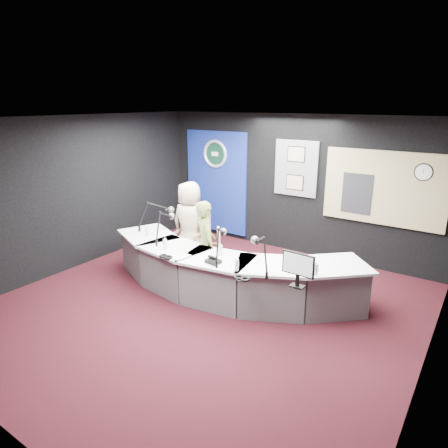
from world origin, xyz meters
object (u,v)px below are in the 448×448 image
Objects in this scene: broadcast_desk at (223,272)px; armchair_left at (190,238)px; person_man at (190,223)px; armchair_right at (206,259)px; person_woman at (206,243)px.

broadcast_desk is 4.34× the size of armchair_left.
person_man reaches higher than armchair_left.
broadcast_desk is 0.48m from armchair_right.
armchair_left is 0.70× the size of person_woman.
armchair_right is 0.28m from person_woman.
person_man is at bearing 2.07° from person_woman.
person_woman reaches higher than broadcast_desk.
person_woman is (0.80, -0.56, 0.22)m from armchair_left.
armchair_right is 1.04m from person_man.
person_man reaches higher than armchair_right.
person_man is (0.00, 0.00, 0.29)m from armchair_left.
armchair_right is at bearing 140.41° from person_man.
person_woman is (0.80, -0.56, -0.07)m from person_man.
person_man is 1.09× the size of person_woman.
armchair_left is at bearing 150.72° from broadcast_desk.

